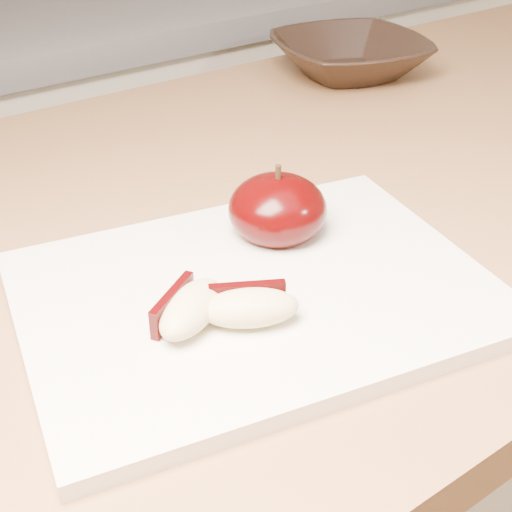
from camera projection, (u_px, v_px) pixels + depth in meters
back_cabinet at (44, 255)px, 1.36m from camera, size 2.40×0.62×0.94m
cutting_board at (256, 293)px, 0.51m from camera, size 0.37×0.30×0.01m
apple_half at (278, 209)px, 0.56m from camera, size 0.09×0.09×0.07m
apple_wedge_a at (189, 308)px, 0.46m from camera, size 0.07×0.06×0.02m
apple_wedge_b at (249, 307)px, 0.46m from camera, size 0.07×0.06×0.02m
bowl at (350, 56)px, 0.92m from camera, size 0.23×0.23×0.05m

